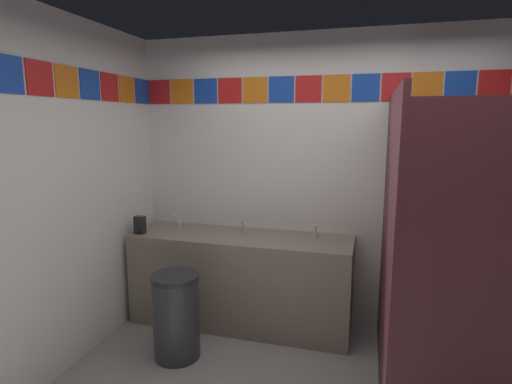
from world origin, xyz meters
TOP-DOWN VIEW (x-y plane):
  - wall_back at (0.00, 1.54)m, footprint 3.64×0.09m
  - wall_side at (-1.86, 0.00)m, footprint 0.09×3.00m
  - vanity_counter at (-0.78, 1.20)m, footprint 1.98×0.59m
  - faucet_left at (-1.44, 1.29)m, footprint 0.04×0.10m
  - faucet_center at (-0.78, 1.29)m, footprint 0.04×0.10m
  - faucet_right at (-0.12, 1.29)m, footprint 0.04×0.10m
  - soap_dispenser at (-1.69, 1.03)m, footprint 0.09×0.09m
  - stall_divider at (0.61, 0.44)m, footprint 0.92×1.60m
  - toilet at (1.04, 1.04)m, footprint 0.39×0.49m
  - trash_bin at (-1.10, 0.54)m, footprint 0.37×0.37m

SIDE VIEW (x-z plane):
  - toilet at x=1.04m, z-range -0.07..0.67m
  - trash_bin at x=-1.10m, z-range 0.00..0.68m
  - vanity_counter at x=-0.78m, z-range 0.01..0.85m
  - faucet_left at x=-1.44m, z-range 0.82..0.96m
  - faucet_center at x=-0.78m, z-range 0.82..0.96m
  - faucet_right at x=-0.12m, z-range 0.82..0.96m
  - soap_dispenser at x=-1.69m, z-range 0.83..0.99m
  - stall_divider at x=0.61m, z-range 0.00..2.04m
  - wall_side at x=-1.86m, z-range 0.01..2.62m
  - wall_back at x=0.00m, z-range 0.01..2.62m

